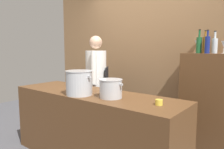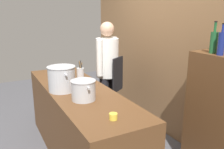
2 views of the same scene
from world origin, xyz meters
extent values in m
cube|color=olive|center=(0.00, 1.40, 1.50)|extent=(4.40, 0.10, 3.00)
cube|color=brown|center=(0.00, 0.00, 0.45)|extent=(2.36, 0.70, 0.90)
cube|color=brown|center=(1.09, 1.19, 0.69)|extent=(0.76, 0.32, 1.39)
cylinder|color=black|center=(-0.51, 0.59, 0.42)|extent=(0.14, 0.14, 0.84)
cylinder|color=black|center=(-0.62, 0.76, 0.42)|extent=(0.14, 0.14, 0.84)
cylinder|color=white|center=(-0.56, 0.67, 1.13)|extent=(0.34, 0.34, 0.58)
cube|color=black|center=(-0.41, 0.77, 0.89)|extent=(0.18, 0.26, 0.52)
cylinder|color=white|center=(-0.44, 0.49, 1.16)|extent=(0.09, 0.09, 0.52)
cylinder|color=white|center=(-0.68, 0.86, 1.16)|extent=(0.09, 0.09, 0.52)
sphere|color=tan|center=(-0.56, 0.67, 1.55)|extent=(0.21, 0.21, 0.21)
cylinder|color=#B7BABF|center=(-0.04, -0.19, 1.04)|extent=(0.31, 0.31, 0.28)
cylinder|color=#B7BABF|center=(-0.04, -0.19, 1.19)|extent=(0.33, 0.33, 0.01)
cube|color=#B7BABF|center=(-0.22, -0.19, 1.13)|extent=(0.04, 0.02, 0.02)
cube|color=#B7BABF|center=(0.13, -0.19, 1.13)|extent=(0.04, 0.02, 0.02)
cylinder|color=#B7BABF|center=(0.35, -0.07, 1.00)|extent=(0.25, 0.25, 0.20)
cylinder|color=#B7BABF|center=(0.35, -0.07, 1.11)|extent=(0.26, 0.26, 0.01)
cube|color=#B7BABF|center=(0.21, -0.07, 1.07)|extent=(0.04, 0.02, 0.02)
cube|color=#B7BABF|center=(0.50, -0.07, 1.07)|extent=(0.04, 0.02, 0.02)
cylinder|color=#B7BABF|center=(-0.51, 0.22, 0.97)|extent=(0.10, 0.10, 0.13)
cylinder|color=#262626|center=(-0.49, 0.23, 1.03)|extent=(0.03, 0.05, 0.23)
cylinder|color=#262626|center=(-0.51, 0.21, 1.02)|extent=(0.04, 0.02, 0.21)
cylinder|color=olive|center=(-0.50, 0.22, 1.03)|extent=(0.01, 0.04, 0.21)
cylinder|color=olive|center=(-0.53, 0.24, 1.01)|extent=(0.03, 0.03, 0.19)
cylinder|color=yellow|center=(0.92, -0.02, 0.93)|extent=(0.07, 0.07, 0.06)
cylinder|color=#1E592D|center=(0.93, 1.14, 1.50)|extent=(0.07, 0.07, 0.22)
cylinder|color=#1E592D|center=(0.93, 1.14, 1.65)|extent=(0.03, 0.03, 0.09)
cylinder|color=black|center=(0.93, 1.14, 1.71)|extent=(0.03, 0.03, 0.01)
cylinder|color=#8C5919|center=(0.98, 1.23, 1.50)|extent=(0.07, 0.07, 0.22)
cylinder|color=#8C5919|center=(0.98, 1.23, 1.65)|extent=(0.02, 0.02, 0.08)
cylinder|color=black|center=(0.98, 1.23, 1.70)|extent=(0.03, 0.03, 0.01)
cylinder|color=silver|center=(1.10, 1.26, 1.49)|extent=(0.08, 0.08, 0.20)
cylinder|color=silver|center=(1.10, 1.26, 1.63)|extent=(0.03, 0.03, 0.09)
cylinder|color=black|center=(1.10, 1.26, 1.69)|extent=(0.03, 0.03, 0.01)
cylinder|color=navy|center=(1.05, 1.10, 1.50)|extent=(0.06, 0.06, 0.22)
cylinder|color=navy|center=(1.05, 1.10, 1.65)|extent=(0.02, 0.02, 0.08)
cylinder|color=black|center=(1.05, 1.10, 1.69)|extent=(0.03, 0.03, 0.01)
cylinder|color=silver|center=(1.24, 1.14, 1.39)|extent=(0.06, 0.06, 0.01)
cylinder|color=silver|center=(1.24, 1.14, 1.43)|extent=(0.01, 0.01, 0.07)
cone|color=silver|center=(1.24, 1.14, 1.50)|extent=(0.07, 0.07, 0.09)
cylinder|color=silver|center=(0.86, 1.30, 1.39)|extent=(0.06, 0.06, 0.01)
cylinder|color=silver|center=(0.86, 1.30, 1.43)|extent=(0.01, 0.01, 0.08)
cone|color=silver|center=(0.86, 1.30, 1.52)|extent=(0.08, 0.08, 0.10)
camera|label=1|loc=(1.85, -1.92, 1.45)|focal=34.41mm
camera|label=2|loc=(2.59, -0.92, 1.81)|focal=38.19mm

